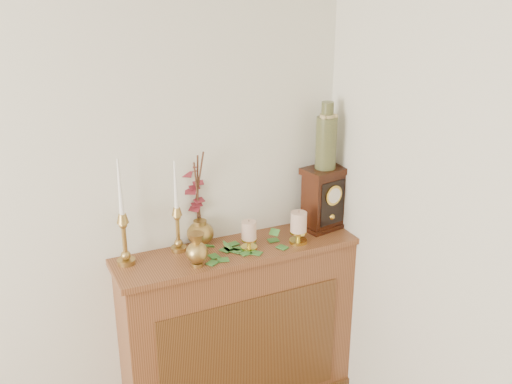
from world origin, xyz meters
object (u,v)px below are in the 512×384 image
candlestick_left (124,231)px  ginger_jar (196,201)px  candlestick_center (177,222)px  ceramic_vase (326,139)px  mantel_clock (324,199)px  bud_vase (197,250)px

candlestick_left → ginger_jar: bearing=11.3°
candlestick_center → ceramic_vase: ceramic_vase is taller
ginger_jar → ceramic_vase: ceramic_vase is taller
ceramic_vase → candlestick_left: bearing=178.3°
candlestick_left → mantel_clock: (1.04, -0.03, -0.01)m
candlestick_center → ginger_jar: size_ratio=0.92×
mantel_clock → ceramic_vase: (-0.00, 0.00, 0.32)m
candlestick_center → mantel_clock: size_ratio=1.38×
bud_vase → mantel_clock: size_ratio=0.50×
candlestick_center → mantel_clock: 0.78m
candlestick_left → candlestick_center: size_ratio=1.12×
ginger_jar → mantel_clock: 0.68m
ginger_jar → ceramic_vase: bearing=-9.0°
ceramic_vase → ginger_jar: bearing=171.0°
mantel_clock → candlestick_center: bearing=164.2°
candlestick_center → bud_vase: size_ratio=2.76×
candlestick_left → candlestick_center: 0.27m
bud_vase → ginger_jar: bearing=70.6°
candlestick_center → ceramic_vase: size_ratio=1.34×
ginger_jar → ceramic_vase: size_ratio=1.45×
candlestick_center → ginger_jar: 0.14m
candlestick_left → ginger_jar: candlestick_left is taller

